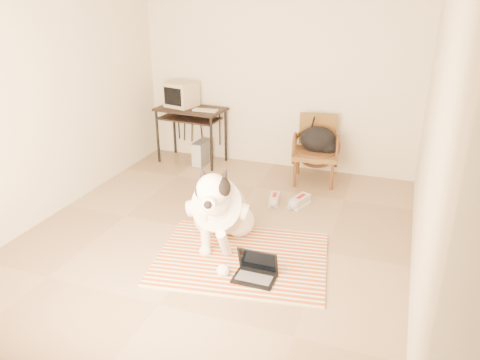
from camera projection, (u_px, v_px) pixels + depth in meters
The scene contains 16 objects.
floor at pixel (218, 233), 5.12m from camera, with size 4.50×4.50×0.00m, color #8D7356.
wall_back at pixel (277, 74), 6.54m from camera, with size 4.50×4.50×0.00m, color beige.
wall_front at pixel (63, 207), 2.64m from camera, with size 4.50×4.50×0.00m, color beige.
wall_left at pixel (50, 97), 5.22m from camera, with size 4.50×4.50×0.00m, color beige.
wall_right at pixel (433, 132), 3.97m from camera, with size 4.50×4.50×0.00m, color beige.
rug at pixel (242, 258), 4.62m from camera, with size 1.83×1.51×0.02m.
dog at pixel (220, 210), 4.76m from camera, with size 0.68×1.31×0.99m.
laptop at pixel (256, 271), 4.28m from camera, with size 0.38×0.28×0.27m.
computer_desk at pixel (191, 116), 6.89m from camera, with size 1.04×0.63×0.83m.
crt_monitor at pixel (181, 94), 6.90m from camera, with size 0.48×0.46×0.36m.
desk_keyboard at pixel (205, 110), 6.70m from camera, with size 0.36×0.13×0.02m, color tan.
pc_tower at pixel (202, 153), 7.01m from camera, with size 0.18×0.39×0.35m.
rattan_chair at pixel (316, 149), 6.33m from camera, with size 0.66×0.64×0.89m.
backpack at pixel (320, 141), 6.26m from camera, with size 0.52×0.40×0.36m.
sneaker_left at pixel (274, 199), 5.80m from camera, with size 0.16×0.30×0.10m.
sneaker_right at pixel (300, 201), 5.73m from camera, with size 0.23×0.36×0.12m.
Camera 1 is at (1.75, -4.14, 2.51)m, focal length 35.00 mm.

